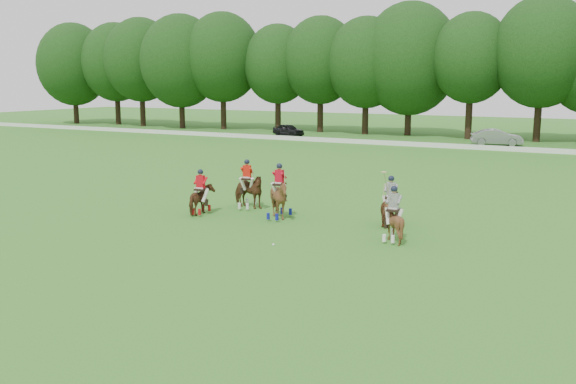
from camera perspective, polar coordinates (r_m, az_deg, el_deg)
The scene contains 11 objects.
ground at distance 25.24m, azimuth -9.06°, elevation -4.17°, with size 180.00×180.00×0.00m, color #366D1F.
tree_line at distance 69.07m, azimuth 16.26°, elevation 11.35°, with size 117.98×14.32×14.75m.
boundary_rail at distance 59.62m, azimuth 13.60°, elevation 4.03°, with size 120.00×0.10×0.44m, color white.
car_left at distance 70.45m, azimuth 0.03°, elevation 5.54°, with size 1.54×3.83×1.30m, color black.
car_mid at distance 63.14m, azimuth 18.04°, elevation 4.64°, with size 1.62×4.65×1.53m, color gray.
polo_red_a at distance 29.60m, azimuth -7.74°, elevation -0.58°, with size 1.03×1.69×2.09m.
polo_red_b at distance 30.77m, azimuth -3.65°, elevation 0.11°, with size 1.95×1.78×2.37m.
polo_red_c at distance 28.39m, azimuth -0.77°, elevation -0.58°, with size 1.49×1.66×2.48m.
polo_stripe_a at distance 27.45m, azimuth 9.09°, elevation -1.41°, with size 1.10×1.78×2.13m.
polo_stripe_b at distance 24.79m, azimuth 9.33°, elevation -2.64°, with size 1.17×1.31×2.69m.
polo_ball at distance 23.97m, azimuth -1.31°, elevation -4.70°, with size 0.09×0.09×0.09m, color white.
Camera 1 is at (14.91, -19.43, 6.13)m, focal length 40.00 mm.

